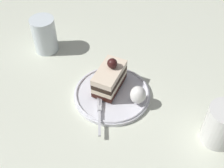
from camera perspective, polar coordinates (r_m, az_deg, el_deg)
The scene contains 7 objects.
ground_plane at distance 0.77m, azimuth 1.12°, elevation -2.23°, with size 2.40×2.40×0.00m, color silver.
dessert_plate at distance 0.76m, azimuth 0.00°, elevation -1.92°, with size 0.20×0.20×0.02m.
cake_slice at distance 0.75m, azimuth -0.48°, elevation 1.21°, with size 0.12×0.11×0.09m.
whipped_cream_dollop at distance 0.72m, azimuth 5.04°, elevation -2.10°, with size 0.04×0.04×0.05m, color white.
fork at distance 0.71m, azimuth -2.42°, elevation -5.87°, with size 0.06×0.11×0.00m.
drink_glass_near at distance 0.90m, azimuth -12.85°, elevation 8.90°, with size 0.07×0.07×0.11m.
drink_glass_far at distance 0.70m, azimuth 20.34°, elevation -7.65°, with size 0.08×0.08×0.10m.
Camera 1 is at (-0.24, -0.44, 0.58)m, focal length 47.29 mm.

